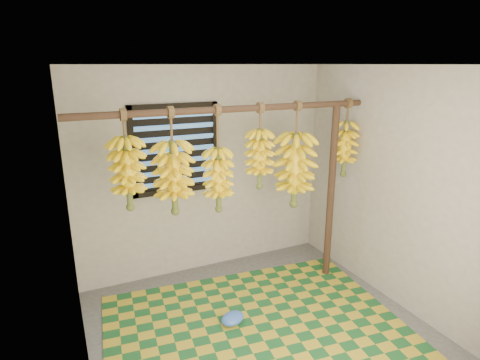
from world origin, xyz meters
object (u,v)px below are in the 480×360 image
banana_bunch_e (295,170)px  plastic_bag (233,318)px  woven_mat (259,333)px  banana_bunch_a (128,173)px  banana_bunch_d (260,159)px  banana_bunch_b (174,178)px  support_post (331,194)px  banana_bunch_c (218,180)px  banana_bunch_f (345,148)px

banana_bunch_e → plastic_bag: bearing=-155.8°
woven_mat → banana_bunch_a: (-0.97, 0.65, 1.49)m
woven_mat → banana_bunch_a: 1.89m
banana_bunch_e → banana_bunch_d: bearing=-180.0°
banana_bunch_b → banana_bunch_e: size_ratio=0.89×
support_post → banana_bunch_a: 2.26m
banana_bunch_b → banana_bunch_c: 0.44m
banana_bunch_f → banana_bunch_b: bearing=180.0°
support_post → banana_bunch_f: size_ratio=2.35×
banana_bunch_c → banana_bunch_a: bearing=180.0°
banana_bunch_e → banana_bunch_c: bearing=180.0°
banana_bunch_c → banana_bunch_d: size_ratio=1.21×
support_post → woven_mat: (-1.24, -0.65, -0.99)m
woven_mat → banana_bunch_c: (-0.13, 0.65, 1.33)m
support_post → banana_bunch_c: (-1.36, 0.00, 0.34)m
banana_bunch_f → banana_bunch_a: bearing=180.0°
plastic_bag → banana_bunch_d: size_ratio=0.29×
support_post → banana_bunch_a: bearing=180.0°
banana_bunch_b → banana_bunch_c: bearing=0.0°
plastic_bag → banana_bunch_d: banana_bunch_d is taller
banana_bunch_c → banana_bunch_d: (0.45, -0.00, 0.16)m
banana_bunch_b → banana_bunch_e: same height
banana_bunch_b → banana_bunch_d: 0.89m
banana_bunch_b → woven_mat: bearing=-48.9°
support_post → banana_bunch_b: bearing=180.0°
support_post → banana_bunch_a: (-2.20, 0.00, 0.49)m
plastic_bag → banana_bunch_d: (0.49, 0.41, 1.43)m
plastic_bag → banana_bunch_c: size_ratio=0.24×
woven_mat → banana_bunch_b: banana_bunch_b is taller
plastic_bag → banana_bunch_d: 1.57m
woven_mat → plastic_bag: bearing=125.1°
banana_bunch_d → banana_bunch_c: bearing=180.0°
plastic_bag → banana_bunch_a: (-0.80, 0.41, 1.43)m
support_post → banana_bunch_b: 1.84m
banana_bunch_f → plastic_bag: bearing=-165.2°
woven_mat → banana_bunch_d: (0.32, 0.65, 1.49)m
support_post → banana_bunch_e: banana_bunch_e is taller
banana_bunch_b → banana_bunch_e: bearing=0.0°
banana_bunch_e → banana_bunch_f: (0.64, 0.00, 0.18)m
banana_bunch_b → banana_bunch_f: (1.95, 0.00, 0.10)m
banana_bunch_c → woven_mat: bearing=-79.0°
woven_mat → banana_bunch_c: 1.48m
support_post → plastic_bag: bearing=-163.7°
banana_bunch_b → banana_bunch_c: (0.44, 0.00, -0.07)m
support_post → woven_mat: support_post is taller
banana_bunch_b → banana_bunch_d: (0.88, -0.00, 0.09)m
woven_mat → plastic_bag: plastic_bag is taller
banana_bunch_c → support_post: bearing=0.0°
plastic_bag → banana_bunch_e: bearing=24.2°
support_post → banana_bunch_e: size_ratio=1.80×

